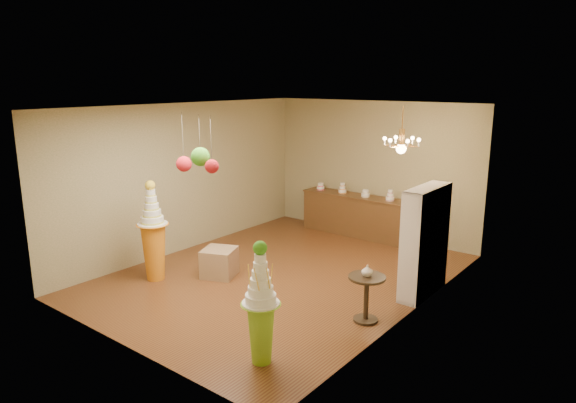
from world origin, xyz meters
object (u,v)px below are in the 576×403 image
Objects in this scene: round_table at (366,292)px; pedestal_green at (261,316)px; sideboard at (365,216)px; pedestal_orange at (154,243)px.

pedestal_green is at bearing -104.50° from round_table.
sideboard is at bearing 120.17° from round_table.
pedestal_green is 1.85m from round_table.
sideboard is (-1.64, 5.40, -0.14)m from pedestal_green.
pedestal_orange is (-3.28, 0.92, 0.05)m from pedestal_green.
pedestal_green is 5.64m from sideboard.
pedestal_orange is 2.56× the size of round_table.
pedestal_green reaches higher than sideboard.
pedestal_orange reaches higher than pedestal_green.
pedestal_green is at bearing -73.13° from sideboard.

